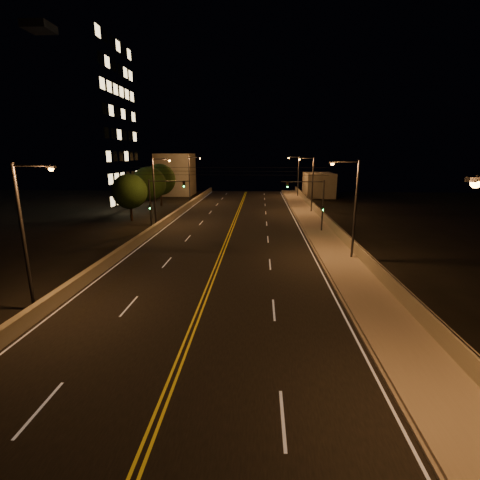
# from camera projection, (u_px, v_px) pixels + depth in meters

# --- Properties ---
(ground) EXTENTS (160.00, 160.00, 0.00)m
(ground) POSITION_uv_depth(u_px,v_px,m) (146.00, 447.00, 11.23)
(ground) COLOR black
(ground) RESTS_ON ground
(road) EXTENTS (18.00, 120.00, 0.02)m
(road) POSITION_uv_depth(u_px,v_px,m) (219.00, 262.00, 30.61)
(road) COLOR black
(road) RESTS_ON ground
(sidewalk) EXTENTS (3.60, 120.00, 0.30)m
(sidewalk) POSITION_uv_depth(u_px,v_px,m) (343.00, 262.00, 29.96)
(sidewalk) COLOR gray
(sidewalk) RESTS_ON ground
(curb) EXTENTS (0.14, 120.00, 0.15)m
(curb) POSITION_uv_depth(u_px,v_px,m) (321.00, 263.00, 30.09)
(curb) COLOR gray
(curb) RESTS_ON ground
(parapet_wall) EXTENTS (0.30, 120.00, 1.00)m
(parapet_wall) POSITION_uv_depth(u_px,v_px,m) (363.00, 255.00, 29.71)
(parapet_wall) COLOR gray
(parapet_wall) RESTS_ON sidewalk
(jersey_barrier) EXTENTS (0.45, 120.00, 0.94)m
(jersey_barrier) POSITION_uv_depth(u_px,v_px,m) (118.00, 255.00, 31.01)
(jersey_barrier) COLOR gray
(jersey_barrier) RESTS_ON ground
(distant_building_right) EXTENTS (6.00, 10.00, 5.17)m
(distant_building_right) POSITION_uv_depth(u_px,v_px,m) (318.00, 185.00, 77.39)
(distant_building_right) COLOR gray
(distant_building_right) RESTS_ON ground
(distant_building_left) EXTENTS (8.00, 8.00, 9.34)m
(distant_building_left) POSITION_uv_depth(u_px,v_px,m) (176.00, 174.00, 79.95)
(distant_building_left) COLOR gray
(distant_building_left) RESTS_ON ground
(parapet_rail) EXTENTS (0.06, 120.00, 0.06)m
(parapet_rail) POSITION_uv_depth(u_px,v_px,m) (364.00, 249.00, 29.58)
(parapet_rail) COLOR black
(parapet_rail) RESTS_ON parapet_wall
(lane_markings) EXTENTS (17.32, 116.00, 0.00)m
(lane_markings) POSITION_uv_depth(u_px,v_px,m) (219.00, 262.00, 30.53)
(lane_markings) COLOR silver
(lane_markings) RESTS_ON road
(streetlight_1) EXTENTS (2.55, 0.28, 8.76)m
(streetlight_1) POSITION_uv_depth(u_px,v_px,m) (352.00, 204.00, 29.88)
(streetlight_1) COLOR #2D2D33
(streetlight_1) RESTS_ON ground
(streetlight_2) EXTENTS (2.55, 0.28, 8.76)m
(streetlight_2) POSITION_uv_depth(u_px,v_px,m) (311.00, 181.00, 54.72)
(streetlight_2) COLOR #2D2D33
(streetlight_2) RESTS_ON ground
(streetlight_3) EXTENTS (2.55, 0.28, 8.76)m
(streetlight_3) POSITION_uv_depth(u_px,v_px,m) (297.00, 174.00, 75.55)
(streetlight_3) COLOR #2D2D33
(streetlight_3) RESTS_ON ground
(streetlight_4) EXTENTS (2.55, 0.28, 8.76)m
(streetlight_4) POSITION_uv_depth(u_px,v_px,m) (27.00, 228.00, 20.10)
(streetlight_4) COLOR #2D2D33
(streetlight_4) RESTS_ON ground
(streetlight_5) EXTENTS (2.55, 0.28, 8.76)m
(streetlight_5) POSITION_uv_depth(u_px,v_px,m) (156.00, 187.00, 44.95)
(streetlight_5) COLOR #2D2D33
(streetlight_5) RESTS_ON ground
(streetlight_6) EXTENTS (2.55, 0.28, 8.76)m
(streetlight_6) POSITION_uv_depth(u_px,v_px,m) (191.00, 176.00, 67.03)
(streetlight_6) COLOR #2D2D33
(streetlight_6) RESTS_ON ground
(traffic_signal_right) EXTENTS (5.11, 0.31, 6.29)m
(traffic_signal_right) POSITION_uv_depth(u_px,v_px,m) (315.00, 200.00, 40.97)
(traffic_signal_right) COLOR #2D2D33
(traffic_signal_right) RESTS_ON ground
(traffic_signal_left) EXTENTS (5.11, 0.31, 6.29)m
(traffic_signal_left) POSITION_uv_depth(u_px,v_px,m) (158.00, 199.00, 42.04)
(traffic_signal_left) COLOR #2D2D33
(traffic_signal_left) RESTS_ON ground
(overhead_wires) EXTENTS (22.00, 0.03, 0.83)m
(overhead_wires) POSITION_uv_depth(u_px,v_px,m) (228.00, 171.00, 38.03)
(overhead_wires) COLOR black
(building_tower) EXTENTS (24.00, 15.00, 29.29)m
(building_tower) POSITION_uv_depth(u_px,v_px,m) (51.00, 124.00, 58.19)
(building_tower) COLOR gray
(building_tower) RESTS_ON ground
(tree_0) EXTENTS (4.87, 4.87, 6.60)m
(tree_0) POSITION_uv_depth(u_px,v_px,m) (130.00, 191.00, 48.48)
(tree_0) COLOR black
(tree_0) RESTS_ON ground
(tree_1) EXTENTS (5.39, 5.39, 7.30)m
(tree_1) POSITION_uv_depth(u_px,v_px,m) (149.00, 184.00, 55.71)
(tree_1) COLOR black
(tree_1) RESTS_ON ground
(tree_2) EXTENTS (5.60, 5.60, 7.59)m
(tree_2) POSITION_uv_depth(u_px,v_px,m) (160.00, 180.00, 62.32)
(tree_2) COLOR black
(tree_2) RESTS_ON ground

